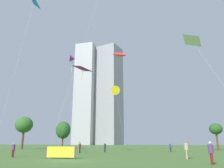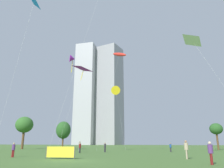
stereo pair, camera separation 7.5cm
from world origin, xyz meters
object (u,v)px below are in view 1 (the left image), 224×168
Objects in this scene: kite_flying_6 at (119,54)px; park_tree_2 at (24,125)px; kite_flying_4 at (115,90)px; person_standing_3 at (170,147)px; park_tree_0 at (63,130)px; park_tree_1 at (216,129)px; kite_flying_0 at (34,1)px; distant_highrise_0 at (109,94)px; event_banner at (60,152)px; kite_flying_7 at (72,59)px; person_standing_4 at (105,147)px; person_standing_1 at (186,148)px; person_standing_5 at (80,146)px; kite_flying_3 at (192,41)px; person_standing_6 at (80,147)px; person_standing_2 at (13,149)px; person_standing_0 at (211,151)px; kite_flying_2 at (82,69)px; distant_highrise_1 at (87,94)px.

kite_flying_6 reaches higher than park_tree_2.
kite_flying_6 is (2.91, -7.14, 5.68)m from kite_flying_4.
person_standing_3 is 0.23× the size of park_tree_0.
kite_flying_6 reaches higher than park_tree_1.
distant_highrise_0 is at bearing 103.88° from kite_flying_0.
event_banner is (38.92, -136.52, -37.57)m from distant_highrise_0.
kite_flying_7 reaches higher than event_banner.
kite_flying_6 is 125.50m from distant_highrise_0.
park_tree_1 reaches higher than person_standing_4.
kite_flying_7 is (-22.15, 16.16, 18.54)m from person_standing_1.
kite_flying_3 is at bearing -28.50° from person_standing_5.
person_standing_3 is 0.51× the size of event_banner.
person_standing_6 is 13.11m from event_banner.
kite_flying_4 is (4.81, 25.50, 12.39)m from person_standing_2.
kite_flying_0 is (1.37, -0.84, 18.60)m from person_standing_2.
distant_highrise_0 is (-52.89, 138.47, 37.27)m from person_standing_0.
park_tree_0 is at bearing 153.02° from kite_flying_6.
person_standing_3 is at bearing 111.34° from kite_flying_3.
kite_flying_0 reaches higher than park_tree_1.
kite_flying_3 reaches higher than event_banner.
kite_flying_0 is at bearing 143.73° from person_standing_2.
kite_flying_2 is at bearing 65.78° from person_standing_3.
park_tree_1 is (9.87, 14.80, 3.73)m from person_standing_3.
kite_flying_4 is 1.77× the size of park_tree_2.
kite_flying_2 is 28.13m from park_tree_2.
person_standing_1 is at bearing 74.46° from person_standing_6.
kite_flying_2 is at bearing -137.53° from park_tree_1.
park_tree_2 is (-28.22, 8.53, -12.92)m from kite_flying_6.
kite_flying_2 is (2.32, -5.05, 13.54)m from person_standing_5.
distant_highrise_0 is at bearing -28.41° from person_standing_3.
park_tree_0 is 0.81× the size of park_tree_2.
kite_flying_0 is at bearing -108.29° from kite_flying_6.
park_tree_0 is 0.09× the size of distant_highrise_1.
park_tree_0 is 31.89m from event_banner.
kite_flying_7 is (-6.05, 7.29, 18.67)m from person_standing_6.
kite_flying_7 reaches higher than kite_flying_6.
kite_flying_2 is 2.53× the size of park_tree_1.
person_standing_2 is 28.75m from kite_flying_4.
person_standing_6 is 28.25m from park_tree_2.
person_standing_5 is 13.14m from park_tree_0.
person_standing_2 is at bearing 28.46° from person_standing_4.
person_standing_0 is 1.10× the size of person_standing_3.
distant_highrise_0 reaches higher than person_standing_0.
person_standing_6 is 22.50m from kite_flying_0.
park_tree_2 is at bearing 148.05° from kite_flying_2.
kite_flying_7 is (-3.19, 1.29, 18.55)m from person_standing_5.
distant_highrise_0 is 25.29× the size of event_banner.
person_standing_2 is 1.04× the size of person_standing_3.
event_banner is at bearing -63.01° from person_standing_1.
distant_highrise_0 reaches higher than kite_flying_3.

